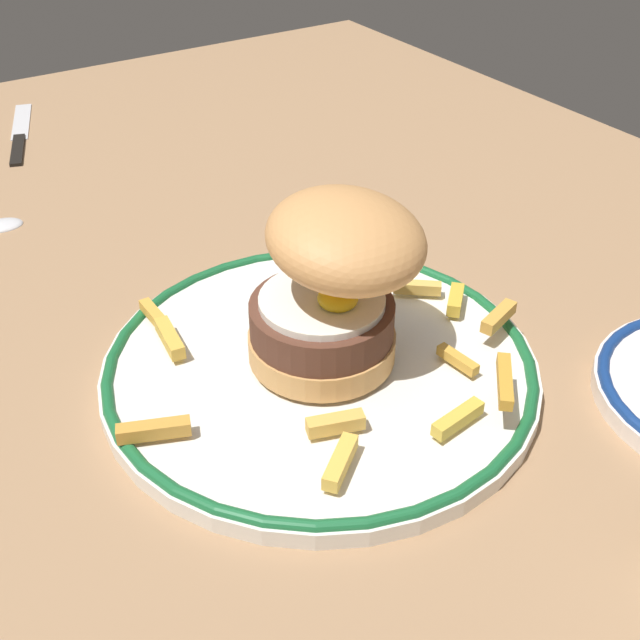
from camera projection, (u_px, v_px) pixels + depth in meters
The scene contains 5 objects.
ground_plane at pixel (356, 393), 55.37cm from camera, with size 145.78×98.84×4.00cm, color #9C7653.
dinner_plate at pixel (320, 365), 53.41cm from camera, with size 29.34×29.34×1.60cm.
burger at pixel (335, 282), 49.89cm from camera, with size 13.62×13.32×11.85cm.
fries_pile at pixel (353, 357), 51.85cm from camera, with size 24.00×28.20×2.41cm.
knife at pixel (19, 136), 86.79cm from camera, with size 17.56×7.08×0.70cm.
Camera 1 is at (33.90, -24.88, 34.47)cm, focal length 44.35 mm.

